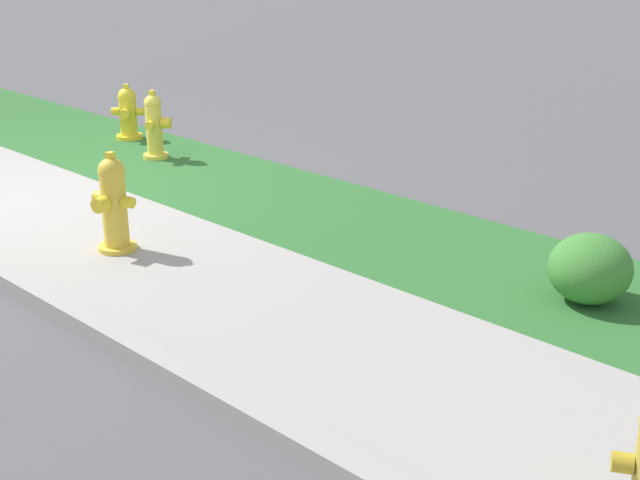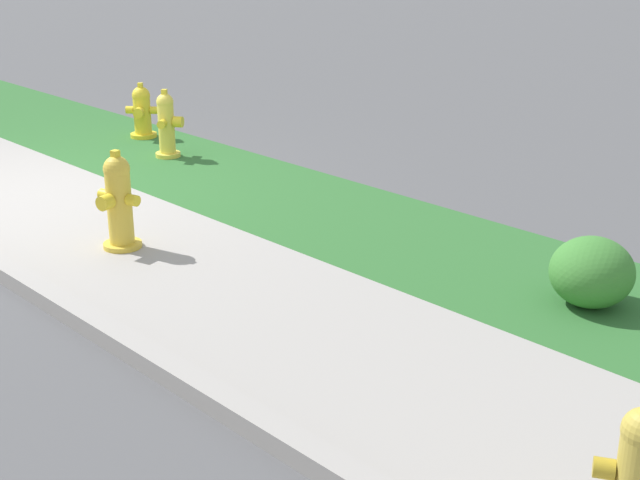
{
  "view_description": "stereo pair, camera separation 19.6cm",
  "coord_description": "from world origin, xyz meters",
  "px_view_note": "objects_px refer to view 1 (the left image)",
  "views": [
    {
      "loc": [
        7.7,
        -3.69,
        2.57
      ],
      "look_at": [
        3.62,
        0.51,
        0.4
      ],
      "focal_mm": 50.0,
      "sensor_mm": 36.0,
      "label": 1
    },
    {
      "loc": [
        7.84,
        -3.55,
        2.57
      ],
      "look_at": [
        3.62,
        0.51,
        0.4
      ],
      "focal_mm": 50.0,
      "sensor_mm": 36.0,
      "label": 2
    }
  ],
  "objects_px": {
    "fire_hydrant_by_grass_verge": "(128,113)",
    "fire_hydrant_across_street": "(155,126)",
    "shrub_bush_far_verge": "(590,269)",
    "fire_hydrant_far_end": "(114,204)"
  },
  "relations": [
    {
      "from": "fire_hydrant_by_grass_verge",
      "to": "fire_hydrant_across_street",
      "type": "xyz_separation_m",
      "value": [
        0.96,
        -0.31,
        0.05
      ]
    },
    {
      "from": "fire_hydrant_by_grass_verge",
      "to": "shrub_bush_far_verge",
      "type": "height_order",
      "value": "fire_hydrant_by_grass_verge"
    },
    {
      "from": "fire_hydrant_far_end",
      "to": "fire_hydrant_by_grass_verge",
      "type": "height_order",
      "value": "fire_hydrant_far_end"
    },
    {
      "from": "fire_hydrant_across_street",
      "to": "fire_hydrant_by_grass_verge",
      "type": "bearing_deg",
      "value": -144.17
    },
    {
      "from": "fire_hydrant_by_grass_verge",
      "to": "fire_hydrant_across_street",
      "type": "distance_m",
      "value": 1.01
    },
    {
      "from": "fire_hydrant_far_end",
      "to": "shrub_bush_far_verge",
      "type": "distance_m",
      "value": 3.64
    },
    {
      "from": "fire_hydrant_by_grass_verge",
      "to": "fire_hydrant_far_end",
      "type": "bearing_deg",
      "value": 101.74
    },
    {
      "from": "fire_hydrant_far_end",
      "to": "fire_hydrant_across_street",
      "type": "bearing_deg",
      "value": -57.97
    },
    {
      "from": "fire_hydrant_far_end",
      "to": "shrub_bush_far_verge",
      "type": "xyz_separation_m",
      "value": [
        3.19,
        1.74,
        -0.15
      ]
    },
    {
      "from": "fire_hydrant_by_grass_verge",
      "to": "shrub_bush_far_verge",
      "type": "distance_m",
      "value": 6.3
    }
  ]
}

